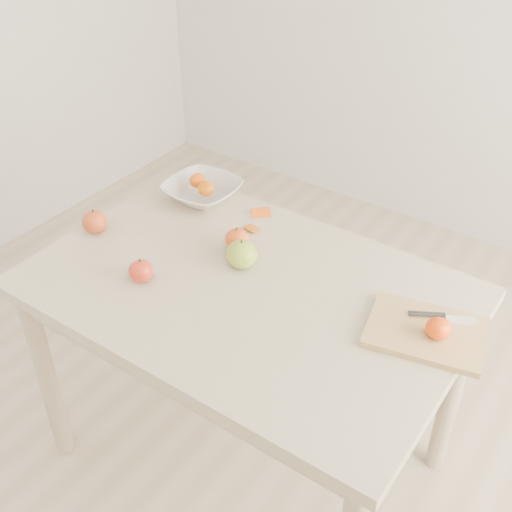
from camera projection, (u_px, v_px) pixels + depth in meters
The scene contains 14 objects.
ground at pixel (248, 454), 2.22m from camera, with size 3.50×3.50×0.00m, color #C6B293.
table at pixel (246, 312), 1.84m from camera, with size 1.20×0.80×0.75m.
cutting_board at pixel (426, 332), 1.61m from camera, with size 0.29×0.21×0.02m, color tan.
board_tangerine at pixel (438, 328), 1.57m from camera, with size 0.06×0.06×0.05m, color #DD4807.
fruit_bowl at pixel (202, 191), 2.14m from camera, with size 0.24×0.24×0.06m, color silver.
bowl_tangerine_near at pixel (198, 180), 2.14m from camera, with size 0.06×0.06×0.05m, color #DE6507.
bowl_tangerine_far at pixel (206, 189), 2.10m from camera, with size 0.05×0.05×0.05m, color #D66607.
orange_peel_a at pixel (261, 214), 2.08m from camera, with size 0.06×0.04×0.00m, color #E35410.
orange_peel_b at pixel (252, 229), 2.00m from camera, with size 0.04×0.04×0.00m, color #C5600D.
paring_knife at pixel (455, 319), 1.63m from camera, with size 0.16×0.08×0.01m.
apple_green at pixel (242, 254), 1.83m from camera, with size 0.09×0.09×0.08m, color olive.
apple_red_a at pixel (237, 239), 1.90m from camera, with size 0.07×0.07×0.07m, color maroon.
apple_red_d at pixel (95, 222), 1.98m from camera, with size 0.08×0.08×0.07m, color #A12311.
apple_red_c at pixel (141, 271), 1.78m from camera, with size 0.07×0.07×0.06m, color maroon.
Camera 1 is at (0.82, -1.13, 1.86)m, focal length 45.00 mm.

